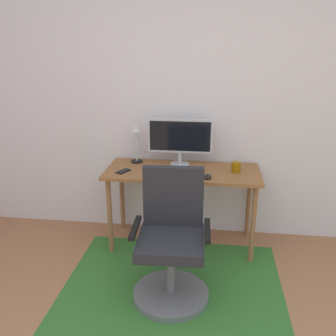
# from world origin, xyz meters

# --- Properties ---
(wall_back) EXTENTS (6.00, 0.10, 2.60)m
(wall_back) POSITION_xyz_m (0.00, 2.20, 1.30)
(wall_back) COLOR silver
(wall_back) RESTS_ON ground
(area_rug) EXTENTS (1.71, 1.43, 0.01)m
(area_rug) POSITION_xyz_m (-0.08, 1.14, 0.00)
(area_rug) COLOR #316929
(area_rug) RESTS_ON ground
(desk) EXTENTS (1.38, 0.57, 0.74)m
(desk) POSITION_xyz_m (-0.07, 1.85, 0.66)
(desk) COLOR brown
(desk) RESTS_ON ground
(monitor) EXTENTS (0.59, 0.18, 0.43)m
(monitor) POSITION_xyz_m (-0.11, 1.99, 1.00)
(monitor) COLOR #B2B2B7
(monitor) RESTS_ON desk
(keyboard) EXTENTS (0.43, 0.13, 0.02)m
(keyboard) POSITION_xyz_m (-0.12, 1.69, 0.75)
(keyboard) COLOR white
(keyboard) RESTS_ON desk
(computer_mouse) EXTENTS (0.06, 0.10, 0.03)m
(computer_mouse) POSITION_xyz_m (0.16, 1.66, 0.76)
(computer_mouse) COLOR black
(computer_mouse) RESTS_ON desk
(coffee_cup) EXTENTS (0.08, 0.08, 0.09)m
(coffee_cup) POSITION_xyz_m (0.40, 1.85, 0.79)
(coffee_cup) COLOR #8E5808
(coffee_cup) RESTS_ON desk
(cell_phone) EXTENTS (0.12, 0.16, 0.01)m
(cell_phone) POSITION_xyz_m (-0.58, 1.73, 0.75)
(cell_phone) COLOR black
(cell_phone) RESTS_ON desk
(desk_lamp) EXTENTS (0.11, 0.11, 0.36)m
(desk_lamp) POSITION_xyz_m (-0.52, 2.02, 0.98)
(desk_lamp) COLOR black
(desk_lamp) RESTS_ON desk
(office_chair) EXTENTS (0.57, 0.57, 0.97)m
(office_chair) POSITION_xyz_m (-0.08, 1.10, 0.39)
(office_chair) COLOR slate
(office_chair) RESTS_ON ground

